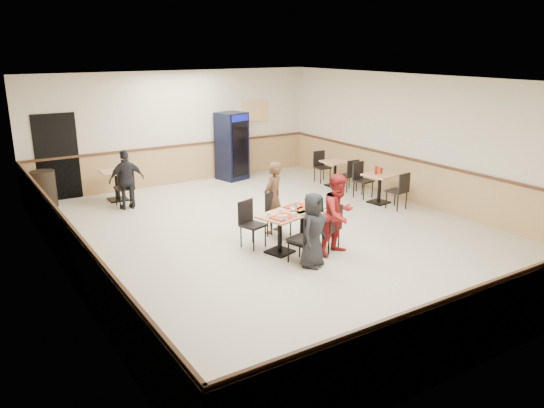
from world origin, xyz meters
TOP-DOWN VIEW (x-y plane):
  - ground at (0.00, 0.00)m, footprint 10.00×10.00m
  - room_shell at (1.78, 2.55)m, footprint 10.00×10.00m
  - main_table at (-0.19, -0.68)m, footprint 1.46×1.02m
  - main_chairs at (-0.23, -0.69)m, footprint 1.57×1.82m
  - diner_woman_left at (-0.36, -1.57)m, footprint 0.75×0.67m
  - diner_woman_right at (0.36, -1.35)m, footprint 0.81×0.68m
  - diner_man_opposite at (-0.02, 0.21)m, footprint 0.63×0.55m
  - lone_diner at (-1.95, 3.37)m, footprint 0.81×0.35m
  - tabletop_clutter at (-0.17, -0.75)m, footprint 1.18×0.83m
  - side_table_near at (3.24, 0.61)m, footprint 0.74×0.74m
  - side_table_near_chair_south at (3.24, 0.05)m, footprint 0.47×0.47m
  - side_table_near_chair_north at (3.24, 1.18)m, footprint 0.47×0.47m
  - side_table_far at (3.35, 2.41)m, footprint 0.67×0.67m
  - side_table_far_chair_south at (3.35, 1.87)m, footprint 0.42×0.42m
  - side_table_far_chair_north at (3.35, 2.96)m, footprint 0.42×0.42m
  - condiment_caddy at (3.21, 0.66)m, footprint 0.23×0.06m
  - back_table at (-1.95, 4.20)m, footprint 0.70×0.70m
  - back_table_chair_lone at (-1.95, 3.62)m, footprint 0.44×0.44m
  - pepsi_cooler at (1.42, 4.59)m, footprint 0.85×0.85m
  - trash_bin at (-3.54, 4.55)m, footprint 0.54×0.54m

SIDE VIEW (x-z plane):
  - ground at x=0.00m, z-range 0.00..0.00m
  - trash_bin at x=-3.54m, z-range 0.00..0.85m
  - side_table_far_chair_south at x=3.35m, z-range 0.00..0.86m
  - side_table_far_chair_north at x=3.35m, z-range 0.00..0.86m
  - side_table_near_chair_south at x=3.24m, z-range 0.00..0.89m
  - side_table_near_chair_north at x=3.24m, z-range 0.00..0.89m
  - main_chairs at x=-0.23m, z-range 0.00..0.90m
  - side_table_far at x=3.35m, z-range 0.11..0.79m
  - back_table_chair_lone at x=-1.95m, z-range 0.00..0.92m
  - side_table_near at x=3.24m, z-range 0.12..0.82m
  - main_table at x=-0.19m, z-range 0.12..0.83m
  - back_table at x=-1.95m, z-range 0.12..0.85m
  - room_shell at x=1.78m, z-range -4.42..5.58m
  - diner_woman_left at x=-0.36m, z-range 0.00..1.30m
  - lone_diner at x=-1.95m, z-range 0.00..1.37m
  - diner_man_opposite at x=-0.02m, z-range 0.00..1.45m
  - tabletop_clutter at x=-0.17m, z-range 0.67..0.79m
  - diner_woman_right at x=0.36m, z-range 0.00..1.48m
  - condiment_caddy at x=3.21m, z-range 0.69..0.89m
  - pepsi_cooler at x=1.42m, z-range 0.00..1.87m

